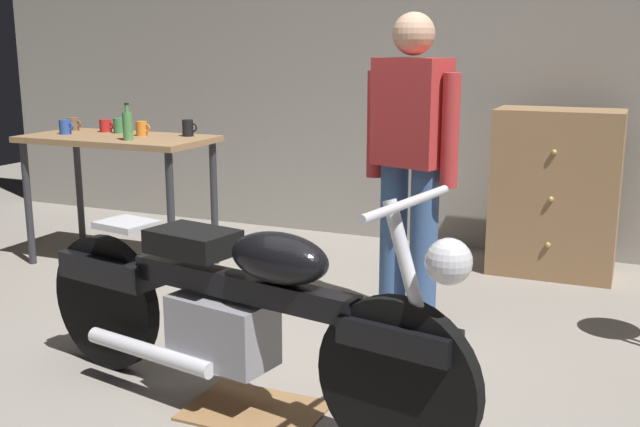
{
  "coord_description": "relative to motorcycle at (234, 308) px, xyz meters",
  "views": [
    {
      "loc": [
        1.51,
        -2.78,
        1.5
      ],
      "look_at": [
        0.0,
        0.7,
        0.65
      ],
      "focal_mm": 42.13,
      "sensor_mm": 36.0,
      "label": 1
    }
  ],
  "objects": [
    {
      "name": "motorcycle",
      "position": [
        0.0,
        0.0,
        0.0
      ],
      "size": [
        2.17,
        0.71,
        1.0
      ],
      "rotation": [
        0.0,
        0.0,
        -0.18
      ],
      "color": "black",
      "rests_on": "ground_plane"
    },
    {
      "name": "mug_orange_travel",
      "position": [
        -1.66,
        1.67,
        0.5
      ],
      "size": [
        0.11,
        0.08,
        0.1
      ],
      "color": "orange",
      "rests_on": "workbench"
    },
    {
      "name": "back_wall",
      "position": [
        -0.03,
        3.05,
        1.1
      ],
      "size": [
        8.0,
        0.12,
        3.1
      ],
      "primitive_type": "cube",
      "color": "gray",
      "rests_on": "ground_plane"
    },
    {
      "name": "mug_blue_enamel",
      "position": [
        -2.2,
        1.54,
        0.5
      ],
      "size": [
        0.11,
        0.08,
        0.1
      ],
      "color": "#2D51AD",
      "rests_on": "workbench"
    },
    {
      "name": "mug_green_speckled",
      "position": [
        -1.9,
        1.75,
        0.5
      ],
      "size": [
        0.12,
        0.08,
        0.11
      ],
      "color": "#3D7F4C",
      "rests_on": "workbench"
    },
    {
      "name": "bottle",
      "position": [
        -1.59,
        1.43,
        0.55
      ],
      "size": [
        0.06,
        0.06,
        0.24
      ],
      "color": "#4C8C4C",
      "rests_on": "workbench"
    },
    {
      "name": "workbench",
      "position": [
        -1.81,
        1.59,
        0.34
      ],
      "size": [
        1.3,
        0.64,
        0.9
      ],
      "color": "#99724C",
      "rests_on": "ground_plane"
    },
    {
      "name": "mug_black_matte",
      "position": [
        -1.35,
        1.77,
        0.51
      ],
      "size": [
        0.11,
        0.07,
        0.11
      ],
      "color": "black",
      "rests_on": "workbench"
    },
    {
      "name": "mug_red_diner",
      "position": [
        -2.04,
        1.76,
        0.5
      ],
      "size": [
        0.12,
        0.09,
        0.09
      ],
      "color": "red",
      "rests_on": "workbench"
    },
    {
      "name": "drip_tray",
      "position": [
        0.08,
        0.01,
        -0.44
      ],
      "size": [
        0.56,
        0.4,
        0.01
      ],
      "primitive_type": "cube",
      "color": "olive",
      "rests_on": "ground_plane"
    },
    {
      "name": "ground_plane",
      "position": [
        -0.03,
        0.25,
        -0.45
      ],
      "size": [
        12.0,
        12.0,
        0.0
      ],
      "primitive_type": "plane",
      "color": "gray"
    },
    {
      "name": "wooden_dresser",
      "position": [
        0.98,
        2.55,
        0.1
      ],
      "size": [
        0.8,
        0.47,
        1.1
      ],
      "color": "#99724C",
      "rests_on": "ground_plane"
    },
    {
      "name": "mug_brown_stoneware",
      "position": [
        -2.32,
        1.76,
        0.5
      ],
      "size": [
        0.11,
        0.08,
        0.09
      ],
      "color": "brown",
      "rests_on": "workbench"
    },
    {
      "name": "person_standing",
      "position": [
        0.36,
        1.28,
        0.48
      ],
      "size": [
        0.54,
        0.33,
        1.67
      ],
      "rotation": [
        0.0,
        0.0,
        2.82
      ],
      "color": "#3B5A8B",
      "rests_on": "ground_plane"
    }
  ]
}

